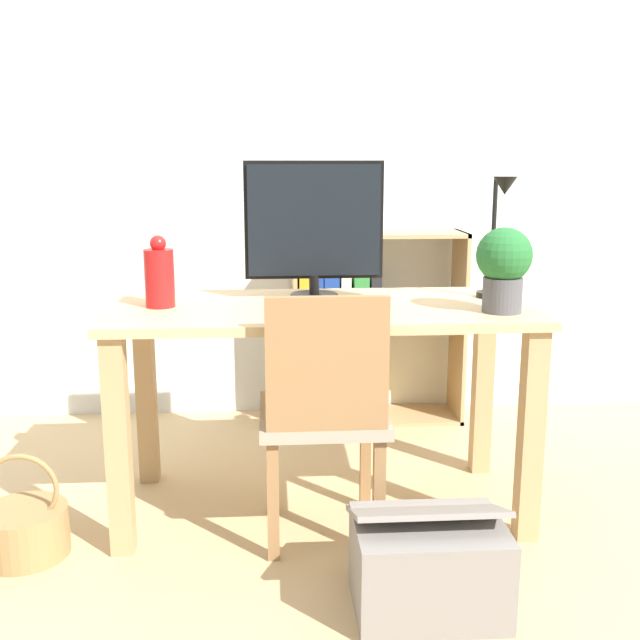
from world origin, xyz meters
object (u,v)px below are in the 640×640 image
Objects in this scene: desk_lamp at (499,225)px; storage_box at (428,563)px; keyboard at (324,302)px; basket at (24,529)px; vase at (159,276)px; chair at (324,409)px; monitor at (314,225)px; bookshelf at (348,334)px; potted_plant at (504,265)px.

desk_lamp is 1.03× the size of storage_box.
basket is at bearing -164.03° from keyboard.
vase is 0.58× the size of storage_box.
desk_lamp is (1.14, 0.04, 0.15)m from vase.
storage_box is at bearing -17.04° from basket.
chair reaches higher than storage_box.
desk_lamp reaches higher than basket.
storage_box is at bearing -69.60° from keyboard.
monitor is 0.54× the size of bookshelf.
vase is (-0.52, -0.12, -0.15)m from monitor.
desk_lamp reaches higher than storage_box.
desk_lamp is (0.62, -0.08, 0.00)m from monitor.
basket is at bearing -175.79° from potted_plant.
bookshelf reaches higher than storage_box.
keyboard reaches higher than basket.
vase is at bearing -128.77° from bookshelf.
monitor reaches higher than chair.
monitor is at bearing 153.94° from potted_plant.
bookshelf is 2.15× the size of storage_box.
storage_box is (0.24, -0.64, -0.60)m from keyboard.
bookshelf is (0.18, 0.90, -0.32)m from keyboard.
storage_box is at bearing -70.93° from monitor.
desk_lamp reaches higher than potted_plant.
chair is at bearing -99.79° from bookshelf.
monitor is 0.66m from potted_plant.
monitor reaches higher than storage_box.
basket is (-1.13, -1.18, -0.33)m from bookshelf.
vase reaches higher than basket.
storage_box is at bearing -58.56° from chair.
keyboard is at bearing 110.40° from storage_box.
keyboard is at bearing 83.45° from chair.
potted_plant is (1.10, -0.16, 0.05)m from vase.
desk_lamp is 1.82m from basket.
monitor reaches higher than desk_lamp.
monitor is at bearing 172.43° from desk_lamp.
vase is 0.56× the size of desk_lamp.
basket is (-0.93, -0.40, -0.90)m from monitor.
bookshelf is (-0.42, 0.86, -0.57)m from desk_lamp.
monitor is 0.66m from chair.
basket reaches higher than storage_box.
potted_plant reaches higher than storage_box.
bookshelf is 1.66m from basket.
chair is 2.01× the size of storage_box.
storage_box is (0.26, -0.38, -0.31)m from chair.
chair is 1.00m from basket.
keyboard is 0.98× the size of basket.
desk_lamp is 0.23m from potted_plant.
storage_box is (0.26, -0.76, -0.85)m from monitor.
basket is 1.25m from storage_box.
potted_plant is 0.66× the size of storage_box.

